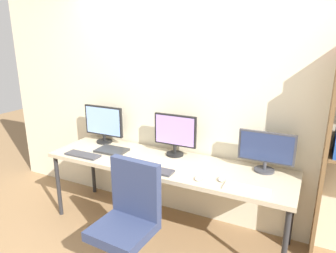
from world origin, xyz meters
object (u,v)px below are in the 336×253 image
Objects in this scene: office_chair at (128,234)px; laptop_closed at (112,150)px; keyboard_left at (83,155)px; mouse_right_side at (222,179)px; monitor_right at (266,150)px; mouse_left_side at (199,178)px; monitor_center at (175,133)px; keyboard_center at (154,170)px; keyboard_right at (247,189)px; desk at (166,167)px; monitor_left at (104,123)px.

laptop_closed is (-0.67, 0.73, 0.35)m from office_chair.
mouse_right_side is at bearing 3.35° from keyboard_left.
keyboard_left is 1.19× the size of laptop_closed.
mouse_right_side is at bearing -7.83° from laptop_closed.
monitor_right is 5.18× the size of mouse_left_side.
mouse_right_side is (0.61, -0.36, -0.22)m from monitor_center.
keyboard_center and keyboard_right have the same top height.
monitor_center is (-0.02, 0.94, 0.57)m from office_chair.
office_chair is 0.90m from mouse_right_side.
keyboard_center is at bearing 180.00° from keyboard_right.
mouse_right_side is at bearing 21.35° from mouse_left_side.
monitor_center is at bearing 27.77° from keyboard_left.
monitor_center is at bearing 16.78° from laptop_closed.
laptop_closed is (-1.49, 0.23, 0.00)m from keyboard_right.
monitor_center is at bearing 134.72° from mouse_left_side.
keyboard_center is at bearing -153.83° from monitor_right.
laptop_closed reaches higher than keyboard_right.
keyboard_center is (0.84, 0.00, 0.00)m from keyboard_left.
monitor_right reaches higher than mouse_left_side.
laptop_closed is (-1.55, -0.21, -0.19)m from monitor_right.
monitor_right is 0.49m from keyboard_right.
office_chair is at bearing -88.19° from desk.
mouse_left_side and mouse_right_side have the same top height.
desk is 6.84× the size of keyboard_center.
monitor_center is at bearing 90.00° from keyboard_center.
office_chair is 1.06m from keyboard_left.
monitor_center is 0.74m from mouse_right_side.
monitor_left is 5.17× the size of mouse_left_side.
monitor_center reaches higher than mouse_left_side.
office_chair is at bearing -45.56° from monitor_left.
keyboard_right is at bearing 0.00° from keyboard_center.
mouse_left_side reaches higher than keyboard_left.
desk is 0.97m from monitor_left.
monitor_right reaches higher than desk.
desk is 0.63m from mouse_right_side.
keyboard_center is (0.00, -0.23, 0.06)m from desk.
office_chair is at bearing -30.03° from keyboard_left.
monitor_left is 1.41m from mouse_left_side.
keyboard_center is 3.72× the size of mouse_right_side.
desk is 7.63× the size of laptop_closed.
desk is 0.96m from monitor_right.
mouse_right_side is at bearing 7.94° from keyboard_center.
desk is 6.74× the size of keyboard_right.
mouse_right_side is (-0.29, -0.36, -0.19)m from monitor_right.
mouse_left_side reaches higher than keyboard_center.
laptop_closed is at bearing 50.59° from keyboard_left.
monitor_right reaches higher than office_chair.
monitor_center is 0.50m from keyboard_center.
keyboard_center is at bearing 92.65° from office_chair.
monitor_left is 1.80m from monitor_right.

